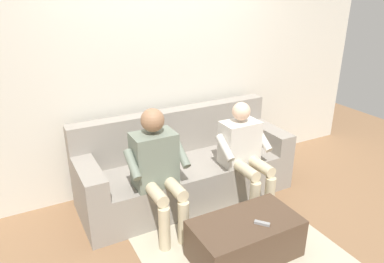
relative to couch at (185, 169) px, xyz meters
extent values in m
plane|color=#846042|center=(0.00, 0.73, -0.31)|extent=(8.00, 8.00, 0.00)
cube|color=beige|center=(0.00, -0.47, 0.92)|extent=(5.39, 0.06, 2.45)
cube|color=gray|center=(0.00, 0.13, -0.10)|extent=(1.82, 0.61, 0.41)
cube|color=gray|center=(0.00, -0.25, 0.14)|extent=(2.22, 0.16, 0.89)
cube|color=gray|center=(-1.01, 0.13, 0.01)|extent=(0.20, 0.61, 0.62)
cube|color=gray|center=(1.01, 0.13, 0.01)|extent=(0.20, 0.61, 0.62)
cube|color=#4C3828|center=(0.00, 1.09, -0.13)|extent=(0.89, 0.49, 0.34)
cube|color=beige|center=(-0.46, 0.32, 0.33)|extent=(0.38, 0.24, 0.45)
sphere|color=beige|center=(-0.46, 0.32, 0.66)|extent=(0.18, 0.18, 0.18)
cylinder|color=#C6B793|center=(-0.55, 0.52, 0.16)|extent=(0.11, 0.41, 0.11)
cylinder|color=#C6B793|center=(-0.37, 0.52, 0.16)|extent=(0.11, 0.41, 0.11)
cylinder|color=#C6B793|center=(-0.55, 0.73, -0.10)|extent=(0.10, 0.10, 0.41)
cylinder|color=#C6B793|center=(-0.37, 0.73, -0.10)|extent=(0.10, 0.10, 0.41)
cylinder|color=beige|center=(-0.69, 0.40, 0.36)|extent=(0.08, 0.27, 0.22)
cylinder|color=beige|center=(-0.23, 0.40, 0.36)|extent=(0.08, 0.27, 0.22)
cube|color=slate|center=(0.46, 0.31, 0.36)|extent=(0.38, 0.26, 0.50)
sphere|color=#936B4C|center=(0.46, 0.31, 0.73)|extent=(0.21, 0.21, 0.21)
cylinder|color=#C6B793|center=(0.37, 0.51, 0.16)|extent=(0.11, 0.39, 0.11)
cylinder|color=#C6B793|center=(0.55, 0.51, 0.16)|extent=(0.11, 0.39, 0.11)
cylinder|color=#C6B793|center=(0.37, 0.70, -0.10)|extent=(0.10, 0.10, 0.41)
cylinder|color=#C6B793|center=(0.55, 0.70, -0.10)|extent=(0.10, 0.10, 0.41)
cylinder|color=slate|center=(0.23, 0.39, 0.40)|extent=(0.08, 0.27, 0.22)
cylinder|color=slate|center=(0.69, 0.39, 0.40)|extent=(0.08, 0.27, 0.22)
cube|color=gray|center=(-0.09, 1.19, 0.05)|extent=(0.10, 0.11, 0.02)
cube|color=#B7AD93|center=(0.00, 0.97, -0.30)|extent=(1.59, 1.68, 0.01)
camera|label=1|loc=(1.53, 3.03, 1.82)|focal=34.00mm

